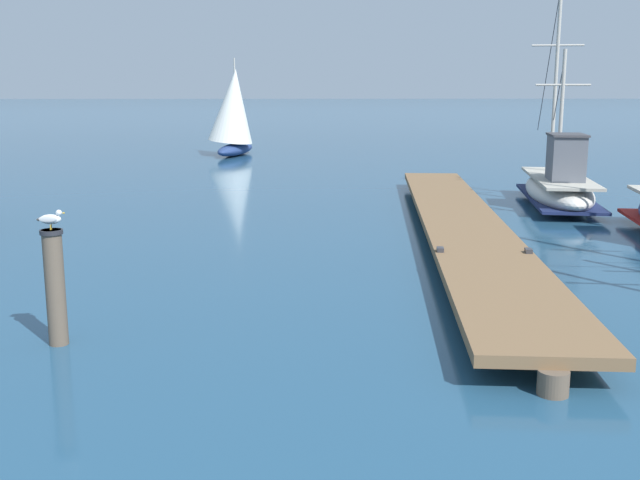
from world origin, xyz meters
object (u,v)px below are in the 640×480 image
object	(u,v)px
mooring_piling	(55,285)
perched_seagull	(50,219)
fishing_boat_2	(559,186)
distant_sailboat	(233,112)

from	to	relation	value
mooring_piling	perched_seagull	xyz separation A→B (m)	(-0.01, -0.00, 0.90)
fishing_boat_2	mooring_piling	world-z (taller)	fishing_boat_2
fishing_boat_2	distant_sailboat	bearing A→B (deg)	122.74
fishing_boat_2	mooring_piling	bearing A→B (deg)	-132.99
fishing_boat_2	perched_seagull	xyz separation A→B (m)	(-10.85, -11.63, 1.12)
fishing_boat_2	distant_sailboat	distance (m)	19.80
distant_sailboat	fishing_boat_2	bearing A→B (deg)	-57.26
mooring_piling	perched_seagull	bearing A→B (deg)	-177.75
fishing_boat_2	perched_seagull	world-z (taller)	fishing_boat_2
mooring_piling	distant_sailboat	xyz separation A→B (m)	(0.17, 28.23, 1.33)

